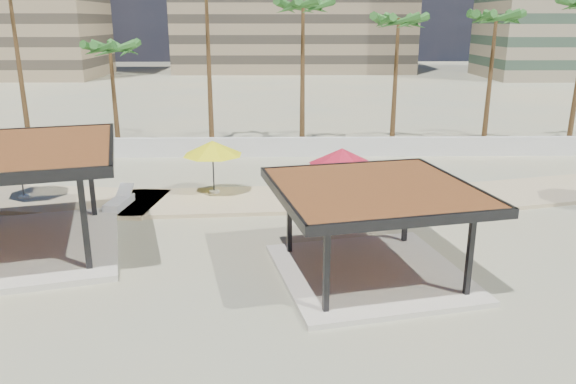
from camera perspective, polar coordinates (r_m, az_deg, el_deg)
name	(u,v)px	position (r m, az deg, el deg)	size (l,w,h in m)	color
ground	(238,263)	(19.74, -5.11, -7.23)	(200.00, 200.00, 0.00)	tan
promenade	(290,196)	(26.85, 0.25, -0.37)	(44.45, 7.97, 0.24)	#C6B284
boundary_wall	(255,147)	(34.80, -3.35, 4.57)	(56.00, 0.30, 1.20)	silver
pavilion_central	(372,223)	(18.26, 8.57, -3.12)	(7.30, 7.30, 3.11)	beige
pavilion_west	(4,191)	(22.21, -26.90, 0.10)	(9.45, 9.45, 3.89)	beige
umbrella_b	(212,148)	(26.59, -7.68, 4.44)	(3.75, 3.75, 2.54)	beige
umbrella_c	(342,156)	(24.57, 5.50, 3.61)	(3.52, 3.52, 2.61)	beige
umbrella_f	(18,154)	(28.34, -25.74, 3.54)	(3.05, 3.05, 2.47)	beige
lounger_a	(119,202)	(26.00, -16.75, -0.98)	(0.95, 2.17, 0.79)	silver
lounger_b	(403,201)	(25.63, 11.56, -0.88)	(1.29, 2.07, 0.75)	silver
lounger_c	(370,200)	(25.35, 8.35, -0.85)	(1.34, 2.36, 0.85)	silver
palm_c	(110,52)	(37.57, -17.62, 13.44)	(3.00, 3.00, 7.30)	brown
palm_e	(303,12)	(36.39, 1.53, 17.82)	(3.00, 3.00, 9.79)	brown
palm_f	(398,26)	(37.33, 11.14, 16.23)	(3.00, 3.00, 8.91)	brown
palm_g	(496,23)	(38.62, 20.37, 15.82)	(3.00, 3.00, 9.11)	brown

